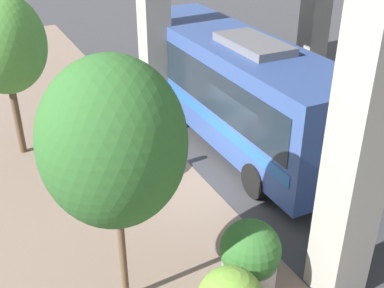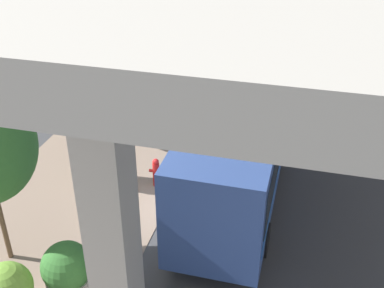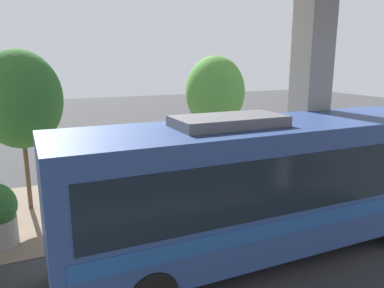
{
  "view_description": "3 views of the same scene",
  "coord_description": "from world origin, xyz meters",
  "px_view_note": "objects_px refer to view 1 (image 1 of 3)",
  "views": [
    {
      "loc": [
        -5.63,
        -10.38,
        7.62
      ],
      "look_at": [
        -0.78,
        -0.62,
        1.75
      ],
      "focal_mm": 45.0,
      "sensor_mm": 36.0,
      "label": 1
    },
    {
      "loc": [
        4.03,
        -11.78,
        9.65
      ],
      "look_at": [
        0.7,
        0.74,
        2.15
      ],
      "focal_mm": 45.0,
      "sensor_mm": 36.0,
      "label": 2
    },
    {
      "loc": [
        9.45,
        -3.16,
        4.94
      ],
      "look_at": [
        -0.43,
        1.34,
        2.46
      ],
      "focal_mm": 35.0,
      "sensor_mm": 36.0,
      "label": 3
    }
  ],
  "objects_px": {
    "planter_front": "(250,259)",
    "street_tree_near": "(113,143)",
    "fire_hydrant": "(167,153)",
    "planter_middle": "(125,159)",
    "bus": "(233,83)",
    "street_tree_far": "(3,44)"
  },
  "relations": [
    {
      "from": "planter_front",
      "to": "street_tree_near",
      "type": "height_order",
      "value": "street_tree_near"
    },
    {
      "from": "fire_hydrant",
      "to": "planter_middle",
      "type": "distance_m",
      "value": 1.4
    },
    {
      "from": "fire_hydrant",
      "to": "planter_middle",
      "type": "relative_size",
      "value": 0.7
    },
    {
      "from": "bus",
      "to": "planter_middle",
      "type": "distance_m",
      "value": 4.48
    },
    {
      "from": "street_tree_far",
      "to": "planter_front",
      "type": "bearing_deg",
      "value": -68.7
    },
    {
      "from": "bus",
      "to": "fire_hydrant",
      "type": "relative_size",
      "value": 9.54
    },
    {
      "from": "fire_hydrant",
      "to": "street_tree_far",
      "type": "bearing_deg",
      "value": 141.28
    },
    {
      "from": "street_tree_far",
      "to": "planter_middle",
      "type": "bearing_deg",
      "value": -53.23
    },
    {
      "from": "planter_middle",
      "to": "street_tree_far",
      "type": "bearing_deg",
      "value": 126.77
    },
    {
      "from": "bus",
      "to": "street_tree_near",
      "type": "distance_m",
      "value": 7.99
    },
    {
      "from": "planter_front",
      "to": "street_tree_far",
      "type": "bearing_deg",
      "value": 111.3
    },
    {
      "from": "bus",
      "to": "street_tree_far",
      "type": "xyz_separation_m",
      "value": [
        -6.56,
        2.1,
        1.59
      ]
    },
    {
      "from": "bus",
      "to": "planter_front",
      "type": "height_order",
      "value": "bus"
    },
    {
      "from": "street_tree_near",
      "to": "street_tree_far",
      "type": "relative_size",
      "value": 1.04
    },
    {
      "from": "bus",
      "to": "street_tree_far",
      "type": "bearing_deg",
      "value": 162.28
    },
    {
      "from": "fire_hydrant",
      "to": "planter_middle",
      "type": "xyz_separation_m",
      "value": [
        -1.37,
        -0.19,
        0.23
      ]
    },
    {
      "from": "street_tree_far",
      "to": "street_tree_near",
      "type": "bearing_deg",
      "value": -83.29
    },
    {
      "from": "street_tree_near",
      "to": "street_tree_far",
      "type": "xyz_separation_m",
      "value": [
        -0.88,
        7.45,
        -0.11
      ]
    },
    {
      "from": "bus",
      "to": "planter_middle",
      "type": "bearing_deg",
      "value": -165.11
    },
    {
      "from": "bus",
      "to": "planter_front",
      "type": "relative_size",
      "value": 5.9
    },
    {
      "from": "street_tree_near",
      "to": "planter_middle",
      "type": "bearing_deg",
      "value": 70.35
    },
    {
      "from": "planter_middle",
      "to": "bus",
      "type": "bearing_deg",
      "value": 14.89
    }
  ]
}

